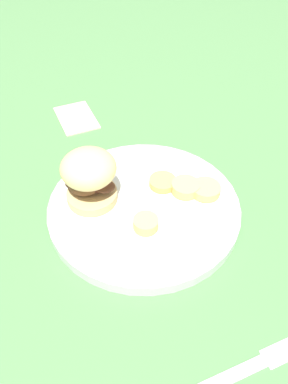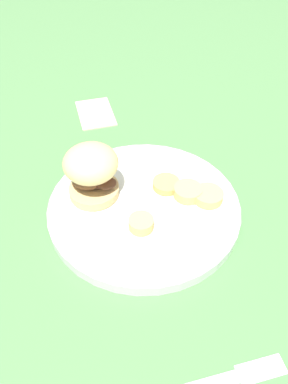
{
  "view_description": "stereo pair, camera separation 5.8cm",
  "coord_description": "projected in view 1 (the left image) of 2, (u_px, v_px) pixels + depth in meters",
  "views": [
    {
      "loc": [
        0.41,
        0.05,
        0.46
      ],
      "look_at": [
        0.0,
        0.0,
        0.05
      ],
      "focal_mm": 35.0,
      "sensor_mm": 36.0,
      "label": 1
    },
    {
      "loc": [
        0.4,
        0.11,
        0.46
      ],
      "look_at": [
        0.0,
        0.0,
        0.05
      ],
      "focal_mm": 35.0,
      "sensor_mm": 36.0,
      "label": 2
    }
  ],
  "objects": [
    {
      "name": "dinner_plate",
      "position": [
        144.0,
        207.0,
        0.61
      ],
      "size": [
        0.31,
        0.31,
        0.02
      ],
      "color": "silver",
      "rests_on": "ground_plane"
    },
    {
      "name": "potato_round_2",
      "position": [
        206.0,
        189.0,
        0.61
      ],
      "size": [
        0.05,
        0.05,
        0.01
      ],
      "primitive_type": "cylinder",
      "color": "#DBB766",
      "rests_on": "dinner_plate"
    },
    {
      "name": "ground_plane",
      "position": [
        144.0,
        212.0,
        0.61
      ],
      "size": [
        4.0,
        4.0,
        0.0
      ],
      "primitive_type": "plane",
      "color": "#4C7A47"
    },
    {
      "name": "potato_round_1",
      "position": [
        146.0,
        223.0,
        0.56
      ],
      "size": [
        0.04,
        0.04,
        0.02
      ],
      "primitive_type": "cylinder",
      "color": "#DBB766",
      "rests_on": "dinner_plate"
    },
    {
      "name": "potato_round_0",
      "position": [
        185.0,
        187.0,
        0.61
      ],
      "size": [
        0.05,
        0.05,
        0.02
      ],
      "primitive_type": "cylinder",
      "color": "#DBB766",
      "rests_on": "dinner_plate"
    },
    {
      "name": "napkin",
      "position": [
        76.0,
        117.0,
        0.8
      ],
      "size": [
        0.13,
        0.12,
        0.01
      ],
      "primitive_type": "cube",
      "rotation": [
        0.0,
        0.0,
        3.68
      ],
      "color": "beige",
      "rests_on": "ground_plane"
    },
    {
      "name": "fork",
      "position": [
        249.0,
        368.0,
        0.44
      ],
      "size": [
        0.1,
        0.16,
        0.0
      ],
      "color": "silver",
      "rests_on": "ground_plane"
    },
    {
      "name": "potato_round_3",
      "position": [
        163.0,
        182.0,
        0.63
      ],
      "size": [
        0.05,
        0.05,
        0.01
      ],
      "primitive_type": "cylinder",
      "color": "tan",
      "rests_on": "dinner_plate"
    },
    {
      "name": "sandwich",
      "position": [
        89.0,
        175.0,
        0.58
      ],
      "size": [
        0.1,
        0.09,
        0.09
      ],
      "color": "tan",
      "rests_on": "dinner_plate"
    }
  ]
}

